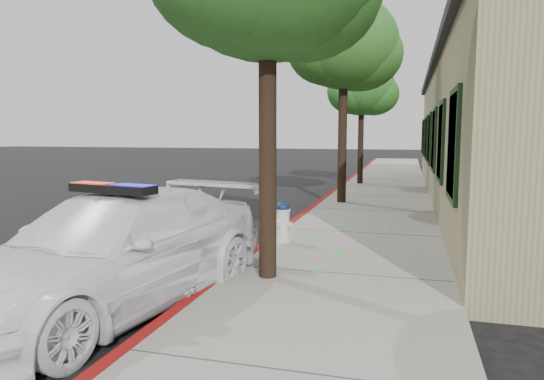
% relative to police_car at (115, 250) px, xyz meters
% --- Properties ---
extents(ground, '(120.00, 120.00, 0.00)m').
position_rel_police_car_xyz_m(ground, '(0.90, 1.63, -0.70)').
color(ground, black).
rests_on(ground, ground).
extents(sidewalk, '(3.20, 60.00, 0.15)m').
position_rel_police_car_xyz_m(sidewalk, '(2.50, 4.63, -0.63)').
color(sidewalk, gray).
rests_on(sidewalk, ground).
extents(red_curb, '(0.14, 60.00, 0.16)m').
position_rel_police_car_xyz_m(red_curb, '(0.96, 4.63, -0.62)').
color(red_curb, '#9D1111').
rests_on(red_curb, ground).
extents(police_car, '(2.81, 5.10, 1.52)m').
position_rel_police_car_xyz_m(police_car, '(0.00, 0.00, 0.00)').
color(police_car, white).
rests_on(police_car, ground).
extents(fire_hydrant, '(0.43, 0.38, 0.76)m').
position_rel_police_car_xyz_m(fire_hydrant, '(1.25, 3.41, -0.17)').
color(fire_hydrant, silver).
rests_on(fire_hydrant, sidewalk).
extents(street_tree_mid, '(3.20, 3.02, 5.76)m').
position_rel_police_car_xyz_m(street_tree_mid, '(1.61, 8.98, 3.79)').
color(street_tree_mid, black).
rests_on(street_tree_mid, sidewalk).
extents(street_tree_far, '(2.75, 2.55, 4.82)m').
position_rel_police_car_xyz_m(street_tree_far, '(1.62, 14.47, 3.07)').
color(street_tree_far, black).
rests_on(street_tree_far, sidewalk).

